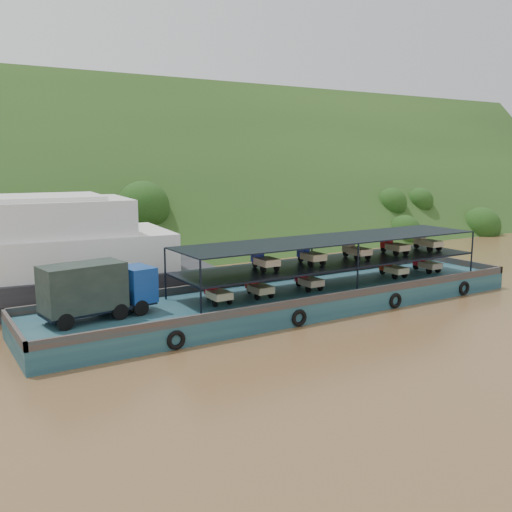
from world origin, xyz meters
TOP-DOWN VIEW (x-y plane):
  - ground at (0.00, 0.00)m, footprint 160.00×160.00m
  - hillside at (0.00, 36.00)m, footprint 140.00×39.60m
  - cargo_barge at (-2.09, -0.34)m, footprint 35.00×7.18m

SIDE VIEW (x-z plane):
  - ground at x=0.00m, z-range 0.00..0.00m
  - hillside at x=0.00m, z-range -19.80..19.80m
  - cargo_barge at x=-2.09m, z-range -1.19..3.35m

